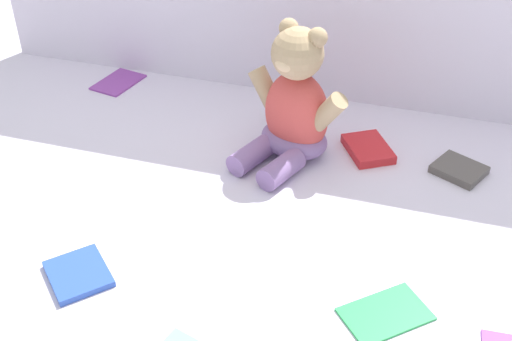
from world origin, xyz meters
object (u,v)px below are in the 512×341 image
at_px(book_case_3, 459,170).
at_px(book_case_5, 78,274).
at_px(book_case_0, 304,114).
at_px(book_case_1, 118,81).
at_px(teddy_bear, 294,109).
at_px(book_case_2, 386,313).
at_px(book_case_6, 368,149).

distance_m(book_case_3, book_case_5, 0.79).
bearing_deg(book_case_0, book_case_1, -40.03).
xyz_separation_m(teddy_bear, book_case_0, (-0.01, 0.16, -0.10)).
xyz_separation_m(book_case_0, book_case_2, (0.27, -0.57, -0.00)).
bearing_deg(book_case_2, book_case_1, -169.33).
height_order(book_case_1, book_case_6, book_case_6).
xyz_separation_m(book_case_0, book_case_6, (0.17, -0.11, 0.00)).
relative_size(book_case_0, book_case_1, 0.73).
bearing_deg(book_case_5, book_case_0, -157.77).
distance_m(book_case_2, book_case_6, 0.47).
relative_size(teddy_bear, book_case_3, 3.04).
bearing_deg(book_case_5, teddy_bear, -165.17).
bearing_deg(book_case_1, book_case_0, -171.07).
relative_size(book_case_0, book_case_3, 0.98).
height_order(teddy_bear, book_case_2, teddy_bear).
bearing_deg(teddy_bear, book_case_3, 26.77).
bearing_deg(book_case_1, teddy_bear, 171.59).
relative_size(teddy_bear, book_case_5, 2.72).
xyz_separation_m(book_case_2, book_case_3, (0.09, 0.43, 0.00)).
bearing_deg(book_case_5, book_case_2, 140.55).
distance_m(book_case_1, book_case_2, 0.97).
relative_size(book_case_3, book_case_5, 0.89).
bearing_deg(book_case_3, book_case_2, -165.75).
bearing_deg(book_case_1, book_case_2, 153.79).
bearing_deg(teddy_bear, book_case_2, -35.49).
bearing_deg(book_case_0, book_case_3, 121.91).
bearing_deg(book_case_0, book_case_6, 108.30).
distance_m(book_case_0, book_case_5, 0.68).
bearing_deg(book_case_3, book_case_0, 96.12).
distance_m(book_case_0, book_case_2, 0.63).
distance_m(teddy_bear, book_case_1, 0.55).
height_order(book_case_2, book_case_6, book_case_6).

